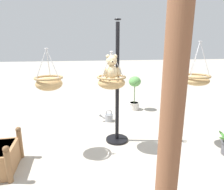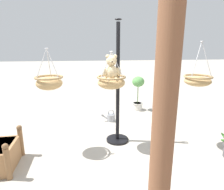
# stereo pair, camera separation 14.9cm
# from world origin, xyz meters

# --- Properties ---
(ground_plane) EXTENTS (40.00, 40.00, 0.00)m
(ground_plane) POSITION_xyz_m (0.00, 0.00, 0.00)
(ground_plane) COLOR #A8A093
(display_pole_central) EXTENTS (0.44, 0.44, 2.31)m
(display_pole_central) POSITION_xyz_m (-0.12, -0.15, 0.70)
(display_pole_central) COLOR black
(display_pole_central) RESTS_ON ground
(hanging_basket_with_teddy) EXTENTS (0.50, 0.50, 0.64)m
(hanging_basket_with_teddy) POSITION_xyz_m (0.03, 0.10, 1.25)
(hanging_basket_with_teddy) COLOR tan
(teddy_bear) EXTENTS (0.32, 0.28, 0.46)m
(teddy_bear) POSITION_xyz_m (0.03, 0.12, 1.46)
(teddy_bear) COLOR #D1B789
(hanging_basket_left_high) EXTENTS (0.48, 0.48, 0.76)m
(hanging_basket_left_high) POSITION_xyz_m (-1.47, 0.25, 1.27)
(hanging_basket_left_high) COLOR tan
(hanging_basket_right_low) EXTENTS (0.45, 0.45, 0.68)m
(hanging_basket_right_low) POSITION_xyz_m (1.06, 0.13, 1.27)
(hanging_basket_right_low) COLOR tan
(greenhouse_pillar_left) EXTENTS (0.41, 0.41, 2.69)m
(greenhouse_pillar_left) POSITION_xyz_m (-0.25, 1.82, 1.30)
(greenhouse_pillar_left) COLOR brown
(greenhouse_pillar_left) RESTS_ON ground
(potted_plant_fern_front) EXTENTS (0.35, 0.35, 0.99)m
(potted_plant_fern_front) POSITION_xyz_m (-0.99, -1.97, 0.57)
(potted_plant_fern_front) COLOR beige
(potted_plant_fern_front) RESTS_ON ground
(watering_can) EXTENTS (0.35, 0.20, 0.30)m
(watering_can) POSITION_xyz_m (-0.10, -1.19, 0.10)
(watering_can) COLOR gray
(watering_can) RESTS_ON ground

